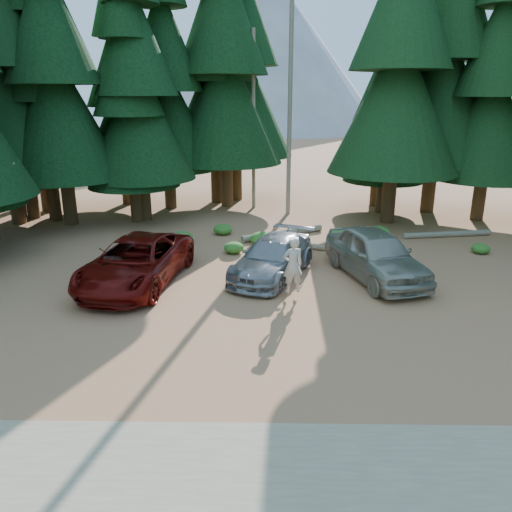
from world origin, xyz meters
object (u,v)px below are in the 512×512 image
Objects in this scene: log_left at (283,233)px; log_right at (447,234)px; silver_minivan_center at (273,257)px; frisbee_player at (293,265)px; log_mid at (294,244)px; silver_minivan_right at (376,254)px; red_pickup at (136,262)px.

log_left is 7.90m from log_right.
log_right is at bearing 55.66° from silver_minivan_center.
frisbee_player reaches higher than log_right.
log_mid is at bearing -112.67° from frisbee_player.
silver_minivan_right is at bearing -90.18° from log_left.
silver_minivan_right is 6.51m from log_left.
log_mid is 0.70× the size of log_right.
red_pickup is 5.71m from frisbee_player.
log_left is at bearing 127.83° from log_mid.
red_pickup is at bearing -164.12° from log_right.
frisbee_player is at bearing -3.05° from red_pickup.
silver_minivan_center is 3.94m from log_mid.
log_right is (13.43, 6.39, -0.70)m from red_pickup.
log_mid is 7.67m from log_right.
log_mid is (0.42, -1.69, -0.03)m from log_left.
log_right is (7.90, 0.04, -0.02)m from log_left.
log_left is (5.53, 6.36, -0.68)m from red_pickup.
red_pickup is 1.21× the size of silver_minivan_center.
log_mid is at bearing -106.40° from log_left.
silver_minivan_center is 10.12m from log_right.
frisbee_player reaches higher than log_left.
silver_minivan_center is at bearing -81.04° from log_mid.
red_pickup is 8.81m from silver_minivan_right.
frisbee_player is 0.44× the size of log_right.
log_mid is at bearing 47.20° from red_pickup.
red_pickup reaches higher than silver_minivan_center.
log_left reaches higher than log_mid.
frisbee_player is (-3.20, -1.97, 0.25)m from silver_minivan_right.
silver_minivan_right is (3.83, -0.14, 0.19)m from silver_minivan_center.
frisbee_player is 5.97m from log_mid.
silver_minivan_right is (8.78, 0.77, 0.07)m from red_pickup.
silver_minivan_right is 2.79× the size of frisbee_player.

